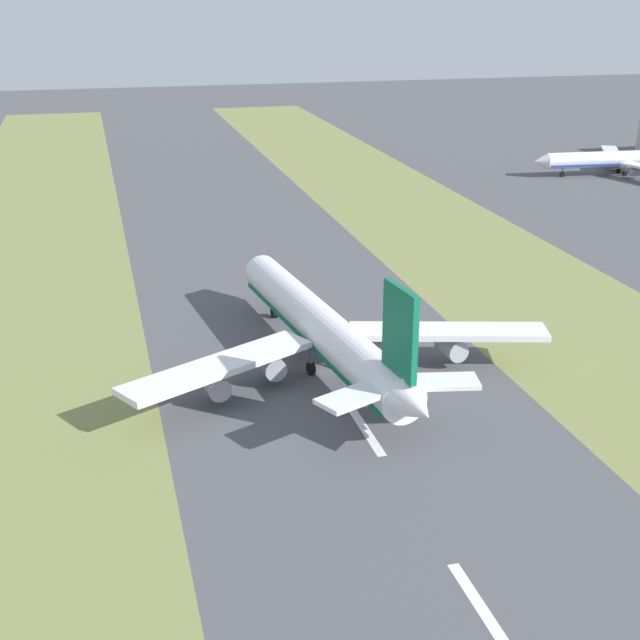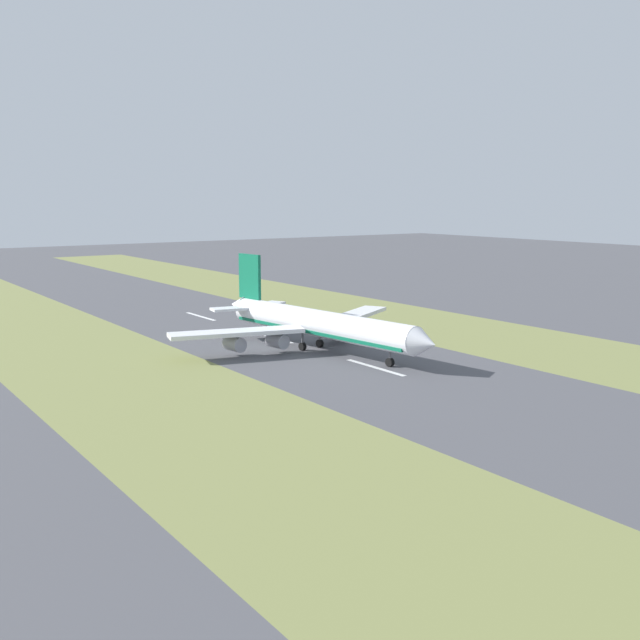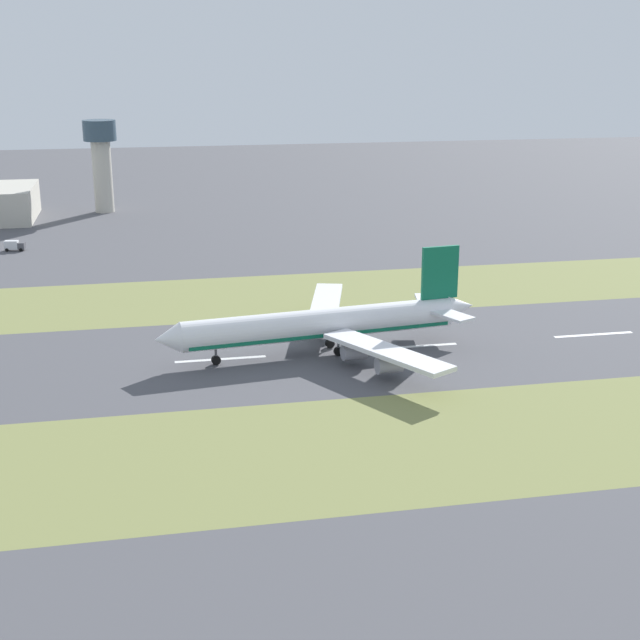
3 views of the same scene
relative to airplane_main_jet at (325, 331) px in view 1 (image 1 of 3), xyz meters
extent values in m
plane|color=#4C4C51|center=(0.08, -1.35, -6.02)|extent=(800.00, 800.00, 0.00)
cube|color=olive|center=(-44.92, -1.35, -6.02)|extent=(40.00, 600.00, 0.01)
cube|color=olive|center=(45.08, -1.35, -6.02)|extent=(40.00, 600.00, 0.01)
cube|color=silver|center=(0.08, -58.11, -6.01)|extent=(1.20, 18.00, 0.01)
cube|color=silver|center=(0.08, -18.11, -6.01)|extent=(1.20, 18.00, 0.01)
cube|color=silver|center=(0.08, 21.89, -6.01)|extent=(1.20, 18.00, 0.01)
cylinder|color=white|center=(-0.23, 1.89, 0.18)|extent=(12.76, 56.31, 6.00)
cone|color=white|center=(-3.94, 32.17, 0.18)|extent=(6.44, 5.68, 5.88)
cone|color=white|center=(3.54, -28.88, 0.98)|extent=(5.79, 6.58, 5.10)
cube|color=#0F6647|center=(-0.23, 1.89, -1.47)|extent=(12.19, 54.05, 0.70)
cube|color=white|center=(-16.72, -7.40, -0.72)|extent=(28.28, 19.30, 0.90)
cube|color=white|center=(18.02, -3.15, -0.72)|extent=(29.56, 13.31, 0.90)
cylinder|color=#93939E|center=(-8.68, -3.17, -3.17)|extent=(3.76, 5.15, 3.20)
cylinder|color=#93939E|center=(-17.19, -7.74, -3.17)|extent=(3.76, 5.15, 3.20)
cylinder|color=#93939E|center=(9.19, -0.99, -3.17)|extent=(3.76, 5.15, 3.20)
cylinder|color=#93939E|center=(18.55, -3.37, -3.17)|extent=(3.76, 5.15, 3.20)
cube|color=#0F6647|center=(2.93, -23.92, 8.68)|extent=(1.77, 8.04, 11.00)
cube|color=white|center=(-2.53, -24.58, 1.18)|extent=(10.92, 8.21, 0.60)
cube|color=white|center=(8.39, -23.25, 1.18)|extent=(10.66, 6.23, 0.60)
cylinder|color=#59595E|center=(-2.82, 23.01, -3.52)|extent=(0.50, 0.50, 3.20)
cylinder|color=black|center=(-2.82, 23.01, -5.12)|extent=(1.11, 1.90, 1.80)
cylinder|color=#59595E|center=(-2.45, -1.40, -3.52)|extent=(0.50, 0.50, 3.20)
cylinder|color=black|center=(-2.45, -1.40, -5.12)|extent=(1.11, 1.90, 1.80)
cylinder|color=#59595E|center=(2.71, -0.77, -3.52)|extent=(0.50, 0.50, 3.20)
cylinder|color=black|center=(2.71, -0.77, -5.12)|extent=(1.11, 1.90, 1.80)
cylinder|color=silver|center=(120.06, 116.88, -1.22)|extent=(43.62, 8.17, 4.65)
cone|color=silver|center=(96.51, 118.80, -1.22)|extent=(4.23, 4.86, 4.56)
cube|color=navy|center=(120.06, 116.88, -2.50)|extent=(41.88, 7.80, 0.54)
cube|color=silver|center=(126.74, 129.93, -1.91)|extent=(14.24, 22.17, 0.70)
cylinder|color=#93939E|center=(122.58, 109.67, -3.81)|extent=(3.91, 2.77, 2.48)
cylinder|color=#93939E|center=(123.72, 123.57, -3.81)|extent=(3.91, 2.77, 2.48)
cylinder|color=#93939E|center=(126.99, 130.30, -3.81)|extent=(3.91, 2.77, 2.48)
cylinder|color=#59595E|center=(103.63, 118.22, -4.08)|extent=(0.39, 0.39, 2.48)
cylinder|color=black|center=(103.63, 118.22, -5.32)|extent=(1.45, 0.81, 1.39)
cylinder|color=#59595E|center=(122.22, 114.68, -4.08)|extent=(0.39, 0.39, 2.48)
cylinder|color=black|center=(122.22, 114.68, -5.32)|extent=(1.45, 0.81, 1.39)
cylinder|color=#59595E|center=(122.54, 118.69, -4.08)|extent=(0.39, 0.39, 2.48)
cylinder|color=black|center=(122.54, 118.69, -5.32)|extent=(1.45, 0.81, 1.39)
camera|label=1|loc=(-30.77, -116.68, 47.17)|focal=50.00mm
camera|label=2|loc=(93.48, 136.63, 27.92)|focal=42.00mm
camera|label=3|loc=(-166.50, 35.25, 53.02)|focal=50.00mm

